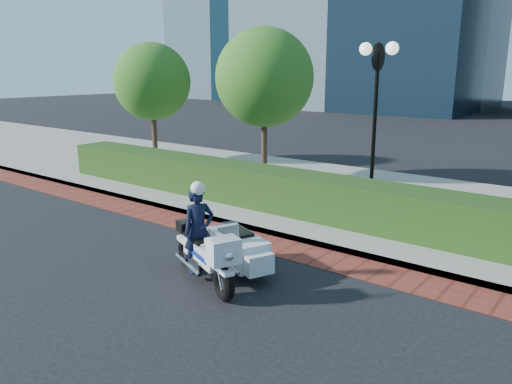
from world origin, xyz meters
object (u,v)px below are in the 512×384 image
Objects in this scene: tree_b at (264,78)px; tree_a at (152,82)px; police_motorcycle at (218,245)px; lamppost at (376,100)px.

tree_a is at bearing 180.00° from tree_b.
police_motorcycle is at bearing -35.74° from tree_a.
lamppost is at bearing -7.41° from tree_a.
tree_b is at bearing 0.00° from tree_a.
tree_a is at bearing 167.35° from police_motorcycle.
lamppost is 10.09m from tree_a.
tree_b is at bearing 144.05° from police_motorcycle.
police_motorcycle is at bearing -93.24° from lamppost.
lamppost is 1.97× the size of police_motorcycle.
lamppost is 6.14m from police_motorcycle.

